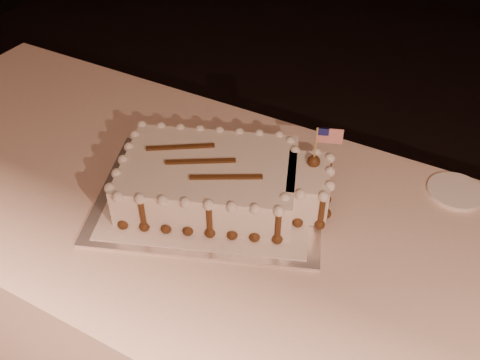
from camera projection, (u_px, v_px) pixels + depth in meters
The scene contains 5 objects.
banquet_table at pixel (277, 334), 1.41m from camera, with size 2.40×0.80×0.75m, color beige.
cake_board at pixel (210, 196), 1.26m from camera, with size 0.52×0.39×0.01m, color white.
doily at pixel (210, 194), 1.26m from camera, with size 0.47×0.35×0.00m, color silver.
sheet_cake at pixel (221, 180), 1.22m from camera, with size 0.51×0.39×0.20m.
side_plate at pixel (456, 191), 1.27m from camera, with size 0.13×0.13×0.01m, color white.
Camera 1 is at (0.30, -0.15, 1.60)m, focal length 40.00 mm.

